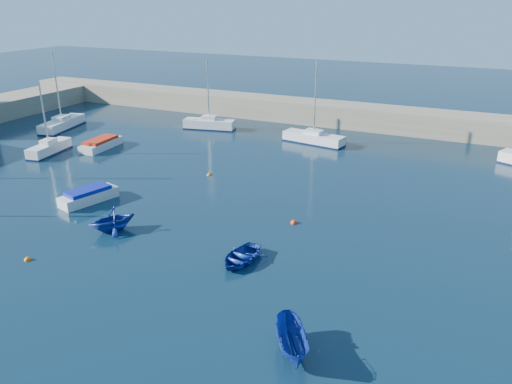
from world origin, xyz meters
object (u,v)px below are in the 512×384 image
at_px(sailboat_4, 62,124).
at_px(dinghy_center, 241,257).
at_px(motorboat_1, 89,196).
at_px(sailboat_5, 209,124).
at_px(dinghy_left, 112,219).
at_px(dinghy_right, 292,342).
at_px(sailboat_3, 49,148).
at_px(sailboat_6, 314,138).
at_px(motorboat_2, 101,144).

height_order(sailboat_4, dinghy_center, sailboat_4).
height_order(motorboat_1, dinghy_center, motorboat_1).
height_order(sailboat_5, motorboat_1, sailboat_5).
distance_m(dinghy_left, dinghy_right, 17.11).
xyz_separation_m(sailboat_3, sailboat_4, (-6.41, 8.23, 0.03)).
bearing_deg(dinghy_right, sailboat_4, 115.87).
relative_size(sailboat_6, dinghy_center, 2.54).
relative_size(sailboat_3, dinghy_center, 2.08).
relative_size(dinghy_center, dinghy_left, 1.09).
xyz_separation_m(sailboat_4, motorboat_2, (9.91, -4.53, -0.13)).
bearing_deg(motorboat_2, sailboat_6, 26.07).
height_order(sailboat_3, sailboat_5, sailboat_5).
distance_m(sailboat_4, motorboat_1, 25.16).
relative_size(sailboat_5, dinghy_right, 2.31).
bearing_deg(motorboat_2, dinghy_left, -50.65).
xyz_separation_m(sailboat_4, motorboat_1, (19.05, -16.43, -0.11)).
xyz_separation_m(sailboat_6, dinghy_left, (-5.44, -26.52, 0.25)).
bearing_deg(sailboat_3, motorboat_1, -41.54).
distance_m(sailboat_6, motorboat_2, 22.71).
height_order(sailboat_6, dinghy_left, sailboat_6).
distance_m(sailboat_3, sailboat_5, 18.41).
bearing_deg(dinghy_right, dinghy_center, 101.33).
bearing_deg(sailboat_4, sailboat_3, -64.32).
xyz_separation_m(sailboat_4, dinghy_left, (24.16, -19.74, 0.21)).
bearing_deg(motorboat_2, sailboat_3, -137.23).
height_order(dinghy_left, dinghy_right, dinghy_left).
relative_size(sailboat_6, motorboat_1, 1.87).
distance_m(motorboat_1, motorboat_2, 15.00).
bearing_deg(sailboat_3, dinghy_right, -37.06).
relative_size(sailboat_4, motorboat_1, 1.96).
bearing_deg(motorboat_2, sailboat_4, 151.64).
bearing_deg(dinghy_center, sailboat_4, 154.59).
bearing_deg(motorboat_1, dinghy_center, 2.98).
xyz_separation_m(sailboat_4, sailboat_6, (29.61, 6.77, -0.04)).
xyz_separation_m(dinghy_center, dinghy_left, (-9.91, 0.19, 0.48)).
height_order(sailboat_4, sailboat_6, sailboat_4).
relative_size(motorboat_2, dinghy_left, 1.66).
bearing_deg(dinghy_left, sailboat_6, 109.02).
distance_m(sailboat_4, dinghy_right, 47.87).
xyz_separation_m(motorboat_2, dinghy_right, (30.00, -21.90, 0.18)).
bearing_deg(sailboat_5, sailboat_3, 136.32).
relative_size(sailboat_6, dinghy_left, 2.78).
relative_size(sailboat_5, dinghy_left, 2.57).
relative_size(motorboat_1, dinghy_left, 1.49).
distance_m(sailboat_5, dinghy_right, 41.29).
bearing_deg(sailboat_6, sailboat_5, 96.77).
relative_size(sailboat_3, sailboat_5, 0.89).
xyz_separation_m(sailboat_5, motorboat_1, (2.85, -23.80, -0.13)).
relative_size(sailboat_3, sailboat_4, 0.78).
relative_size(motorboat_1, dinghy_right, 1.34).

